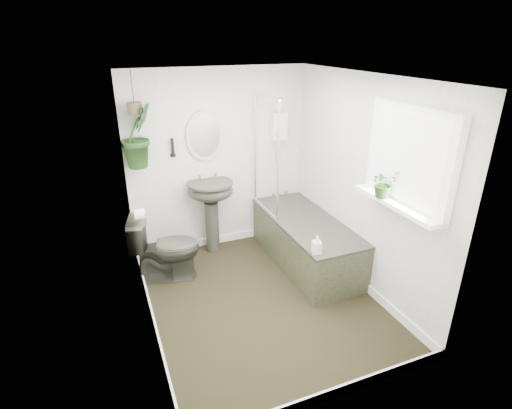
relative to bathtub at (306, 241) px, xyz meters
name	(u,v)px	position (x,y,z in m)	size (l,w,h in m)	color
floor	(261,299)	(-0.80, -0.50, -0.30)	(2.30, 2.80, 0.02)	black
ceiling	(263,75)	(-0.80, -0.50, 2.02)	(2.30, 2.80, 0.02)	white
wall_back	(219,161)	(-0.80, 0.91, 0.86)	(2.30, 0.02, 2.30)	white
wall_front	(343,276)	(-0.80, -1.91, 0.86)	(2.30, 0.02, 2.30)	white
wall_left	(139,220)	(-1.96, -0.50, 0.86)	(0.02, 2.80, 2.30)	white
wall_right	(362,185)	(0.36, -0.50, 0.86)	(0.02, 2.80, 2.30)	white
skirting	(261,295)	(-0.80, -0.50, -0.24)	(2.30, 2.80, 0.10)	white
bathtub	(306,241)	(0.00, 0.00, 0.00)	(0.72, 1.72, 0.58)	#2F3028
bath_screen	(266,156)	(-0.33, 0.49, 0.99)	(0.04, 0.72, 1.40)	silver
shower_box	(279,126)	(0.00, 0.84, 1.26)	(0.20, 0.10, 0.35)	white
oval_mirror	(205,136)	(-0.98, 0.87, 1.21)	(0.46, 0.03, 0.62)	beige
wall_sconce	(173,147)	(-1.38, 0.86, 1.11)	(0.04, 0.04, 0.22)	black
toilet_roll_holder	(139,214)	(-1.90, 0.20, 0.61)	(0.11, 0.11, 0.11)	white
window_recess	(410,158)	(0.29, -1.20, 1.36)	(0.08, 1.00, 0.90)	white
window_sill	(396,204)	(0.22, -1.20, 0.94)	(0.18, 1.00, 0.04)	white
window_blinds	(405,158)	(0.24, -1.20, 1.36)	(0.01, 0.86, 0.76)	white
toilet	(166,248)	(-1.65, 0.30, 0.10)	(0.43, 0.76, 0.78)	#2F3028
pedestal_sink	(212,217)	(-0.98, 0.73, 0.19)	(0.56, 0.48, 0.96)	#2F3028
sill_plant	(384,183)	(0.17, -1.06, 1.09)	(0.24, 0.21, 0.27)	black
hanging_plant	(138,135)	(-1.77, 0.75, 1.31)	(0.40, 0.32, 0.72)	black
soap_bottle	(317,245)	(-0.29, -0.73, 0.39)	(0.09, 0.09, 0.20)	black
hanging_pot	(135,108)	(-1.77, 0.75, 1.61)	(0.16, 0.16, 0.12)	brown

